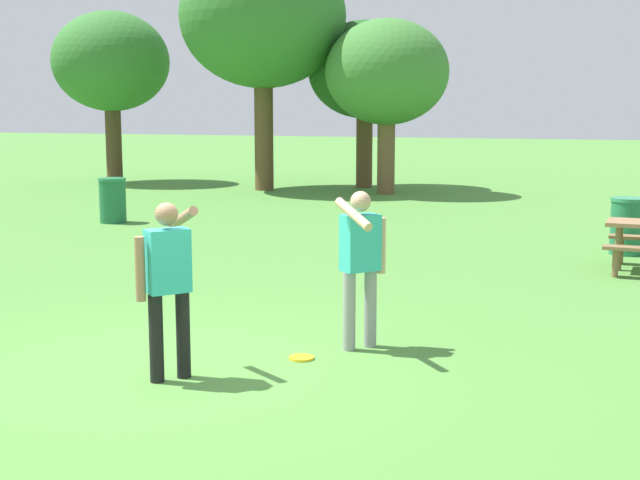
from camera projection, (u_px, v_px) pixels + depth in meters
The scene contains 10 objects.
ground_plane at pixel (173, 373), 8.24m from camera, with size 120.00×120.00×0.00m, color #4C8438.
person_thrower at pixel (168, 277), 7.92m from camera, with size 0.49×0.84×1.64m.
person_catcher at pixel (361, 257), 8.93m from camera, with size 0.49×0.84×1.64m.
frisbee at pixel (302, 358), 8.69m from camera, with size 0.25×0.25×0.03m, color yellow.
trash_can_beside_table at pixel (627, 226), 14.73m from camera, with size 0.59×0.59×0.96m.
trash_can_further_along at pixel (113, 200), 18.72m from camera, with size 0.59×0.59×0.96m.
tree_tall_left at pixel (111, 63), 27.85m from camera, with size 3.71×3.71×5.45m.
tree_broad_center at pixel (263, 18), 25.26m from camera, with size 4.83×4.83×7.09m.
tree_far_right at pixel (365, 71), 26.28m from camera, with size 3.44×3.44×5.02m.
tree_slender_mid at pixel (387, 73), 24.37m from camera, with size 3.46×3.46×4.88m.
Camera 1 is at (3.86, -7.08, 2.50)m, focal length 49.10 mm.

